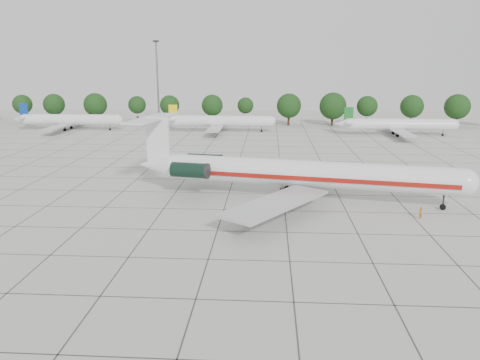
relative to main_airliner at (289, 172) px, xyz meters
The scene contains 9 objects.
ground 10.93m from the main_airliner, 148.26° to the right, with size 260.00×260.00×0.00m, color beige.
apron_joints 13.54m from the main_airliner, 132.00° to the left, with size 170.00×170.00×0.02m, color #383838.
main_airliner is the anchor object (origin of this frame).
ground_crew 17.93m from the main_airliner, 25.53° to the right, with size 0.57×0.37×1.56m, color #BB5F0B.
bg_airliner_b 88.73m from the main_airliner, 132.06° to the left, with size 28.24×27.20×7.40m.
bg_airliner_c 67.18m from the main_airliner, 104.08° to the left, with size 28.24×27.20×7.40m.
bg_airliner_d 68.39m from the main_airliner, 62.89° to the left, with size 28.24×27.20×7.40m.
tree_line 82.22m from the main_airliner, 104.34° to the left, with size 249.86×8.44×10.22m.
floodlight_mast 95.44m from the main_airliner, 114.06° to the left, with size 1.60×1.60×25.45m.
Camera 1 is at (5.79, -58.39, 18.85)m, focal length 35.00 mm.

